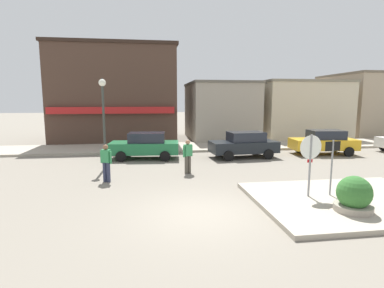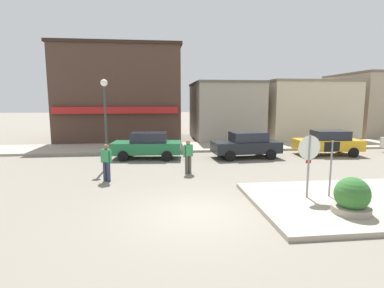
{
  "view_description": "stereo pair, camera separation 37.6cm",
  "coord_description": "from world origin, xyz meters",
  "px_view_note": "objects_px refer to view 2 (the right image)",
  "views": [
    {
      "loc": [
        -1.54,
        -8.64,
        3.44
      ],
      "look_at": [
        0.36,
        4.5,
        1.5
      ],
      "focal_mm": 28.0,
      "sensor_mm": 36.0,
      "label": 1
    },
    {
      "loc": [
        -1.17,
        -8.69,
        3.44
      ],
      "look_at": [
        0.36,
        4.5,
        1.5
      ],
      "focal_mm": 28.0,
      "sensor_mm": 36.0,
      "label": 2
    }
  ],
  "objects_px": {
    "one_way_sign": "(331,163)",
    "planter": "(352,199)",
    "parked_car_nearest": "(147,145)",
    "pedestrian_crossing_far": "(188,155)",
    "stop_sign": "(309,158)",
    "parked_car_third": "(328,142)",
    "parked_car_second": "(246,145)",
    "pedestrian_crossing_near": "(106,161)",
    "lamp_post": "(105,110)"
  },
  "relations": [
    {
      "from": "parked_car_nearest",
      "to": "pedestrian_crossing_far",
      "type": "xyz_separation_m",
      "value": [
        2.03,
        -3.94,
        0.06
      ]
    },
    {
      "from": "stop_sign",
      "to": "lamp_post",
      "type": "xyz_separation_m",
      "value": [
        -7.68,
        6.25,
        1.44
      ]
    },
    {
      "from": "pedestrian_crossing_near",
      "to": "parked_car_nearest",
      "type": "bearing_deg",
      "value": 72.29
    },
    {
      "from": "stop_sign",
      "to": "parked_car_second",
      "type": "height_order",
      "value": "stop_sign"
    },
    {
      "from": "lamp_post",
      "to": "pedestrian_crossing_near",
      "type": "height_order",
      "value": "lamp_post"
    },
    {
      "from": "one_way_sign",
      "to": "planter",
      "type": "bearing_deg",
      "value": -98.75
    },
    {
      "from": "stop_sign",
      "to": "pedestrian_crossing_far",
      "type": "bearing_deg",
      "value": 129.44
    },
    {
      "from": "parked_car_nearest",
      "to": "pedestrian_crossing_near",
      "type": "height_order",
      "value": "pedestrian_crossing_near"
    },
    {
      "from": "planter",
      "to": "pedestrian_crossing_far",
      "type": "bearing_deg",
      "value": 125.3
    },
    {
      "from": "stop_sign",
      "to": "one_way_sign",
      "type": "bearing_deg",
      "value": 0.31
    },
    {
      "from": "one_way_sign",
      "to": "pedestrian_crossing_near",
      "type": "height_order",
      "value": "one_way_sign"
    },
    {
      "from": "planter",
      "to": "parked_car_second",
      "type": "bearing_deg",
      "value": 92.04
    },
    {
      "from": "pedestrian_crossing_far",
      "to": "parked_car_third",
      "type": "bearing_deg",
      "value": 22.25
    },
    {
      "from": "pedestrian_crossing_near",
      "to": "one_way_sign",
      "type": "bearing_deg",
      "value": -23.03
    },
    {
      "from": "pedestrian_crossing_far",
      "to": "stop_sign",
      "type": "bearing_deg",
      "value": -50.56
    },
    {
      "from": "parked_car_second",
      "to": "pedestrian_crossing_near",
      "type": "distance_m",
      "value": 8.72
    },
    {
      "from": "planter",
      "to": "pedestrian_crossing_near",
      "type": "relative_size",
      "value": 0.76
    },
    {
      "from": "parked_car_nearest",
      "to": "pedestrian_crossing_near",
      "type": "bearing_deg",
      "value": -107.71
    },
    {
      "from": "lamp_post",
      "to": "parked_car_third",
      "type": "height_order",
      "value": "lamp_post"
    },
    {
      "from": "planter",
      "to": "pedestrian_crossing_near",
      "type": "distance_m",
      "value": 9.27
    },
    {
      "from": "one_way_sign",
      "to": "pedestrian_crossing_far",
      "type": "distance_m",
      "value": 6.29
    },
    {
      "from": "stop_sign",
      "to": "pedestrian_crossing_near",
      "type": "relative_size",
      "value": 1.43
    },
    {
      "from": "pedestrian_crossing_far",
      "to": "one_way_sign",
      "type": "bearing_deg",
      "value": -44.78
    },
    {
      "from": "stop_sign",
      "to": "parked_car_third",
      "type": "bearing_deg",
      "value": 55.52
    },
    {
      "from": "stop_sign",
      "to": "pedestrian_crossing_far",
      "type": "relative_size",
      "value": 1.43
    },
    {
      "from": "parked_car_third",
      "to": "one_way_sign",
      "type": "bearing_deg",
      "value": -120.45
    },
    {
      "from": "lamp_post",
      "to": "parked_car_second",
      "type": "relative_size",
      "value": 1.1
    },
    {
      "from": "stop_sign",
      "to": "parked_car_second",
      "type": "bearing_deg",
      "value": 88.24
    },
    {
      "from": "parked_car_second",
      "to": "parked_car_third",
      "type": "height_order",
      "value": "same"
    },
    {
      "from": "stop_sign",
      "to": "parked_car_second",
      "type": "relative_size",
      "value": 0.56
    },
    {
      "from": "parked_car_nearest",
      "to": "pedestrian_crossing_near",
      "type": "xyz_separation_m",
      "value": [
        -1.58,
        -4.93,
        0.06
      ]
    },
    {
      "from": "parked_car_third",
      "to": "stop_sign",
      "type": "bearing_deg",
      "value": -124.48
    },
    {
      "from": "lamp_post",
      "to": "pedestrian_crossing_near",
      "type": "distance_m",
      "value": 3.54
    },
    {
      "from": "pedestrian_crossing_near",
      "to": "pedestrian_crossing_far",
      "type": "relative_size",
      "value": 1.0
    },
    {
      "from": "planter",
      "to": "parked_car_nearest",
      "type": "bearing_deg",
      "value": 122.28
    },
    {
      "from": "one_way_sign",
      "to": "lamp_post",
      "type": "distance_m",
      "value": 10.67
    },
    {
      "from": "lamp_post",
      "to": "parked_car_nearest",
      "type": "distance_m",
      "value": 3.62
    },
    {
      "from": "stop_sign",
      "to": "one_way_sign",
      "type": "distance_m",
      "value": 0.84
    },
    {
      "from": "planter",
      "to": "parked_car_second",
      "type": "height_order",
      "value": "parked_car_second"
    },
    {
      "from": "parked_car_nearest",
      "to": "pedestrian_crossing_far",
      "type": "relative_size",
      "value": 2.58
    },
    {
      "from": "lamp_post",
      "to": "parked_car_nearest",
      "type": "relative_size",
      "value": 1.1
    },
    {
      "from": "lamp_post",
      "to": "pedestrian_crossing_near",
      "type": "relative_size",
      "value": 2.82
    },
    {
      "from": "lamp_post",
      "to": "parked_car_second",
      "type": "distance_m",
      "value": 8.37
    },
    {
      "from": "pedestrian_crossing_near",
      "to": "pedestrian_crossing_far",
      "type": "bearing_deg",
      "value": 15.4
    },
    {
      "from": "parked_car_third",
      "to": "pedestrian_crossing_near",
      "type": "bearing_deg",
      "value": -159.61
    },
    {
      "from": "planter",
      "to": "parked_car_second",
      "type": "relative_size",
      "value": 0.3
    },
    {
      "from": "pedestrian_crossing_near",
      "to": "pedestrian_crossing_far",
      "type": "xyz_separation_m",
      "value": [
        3.61,
        0.99,
        0.0
      ]
    },
    {
      "from": "stop_sign",
      "to": "parked_car_nearest",
      "type": "distance_m",
      "value": 10.13
    },
    {
      "from": "planter",
      "to": "parked_car_third",
      "type": "height_order",
      "value": "parked_car_third"
    },
    {
      "from": "stop_sign",
      "to": "planter",
      "type": "xyz_separation_m",
      "value": [
        0.58,
        -1.53,
        -0.96
      ]
    }
  ]
}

